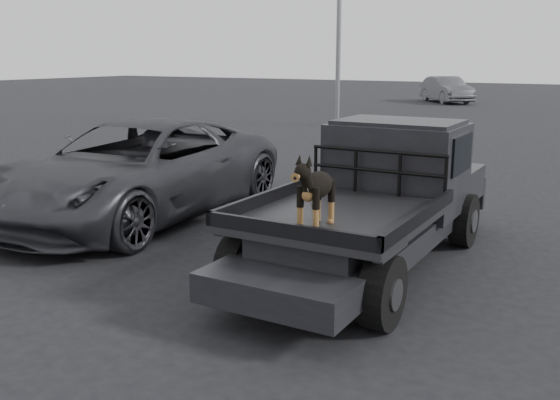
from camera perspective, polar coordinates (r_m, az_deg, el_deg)
The scene contains 7 objects.
ground at distance 7.06m, azimuth 3.58°, elevation -9.03°, with size 120.00×120.00×0.00m, color black.
flatbed_ute at distance 8.04m, azimuth 8.17°, elevation -2.89°, with size 2.00×5.40×0.92m, color black, non-canonical shape.
ute_cab at distance 8.72m, azimuth 10.71°, elevation 4.32°, with size 1.72×1.30×0.88m, color black, non-canonical shape.
headache_rack at distance 8.06m, azimuth 8.88°, elevation 2.49°, with size 1.80×0.08×0.55m, color black, non-canonical shape.
dog at distance 6.42m, azimuth 3.33°, elevation 0.81°, with size 0.32×0.60×0.74m, color black, non-canonical shape.
parked_suv at distance 10.65m, azimuth -12.92°, elevation 2.73°, with size 2.67×5.78×1.61m, color #2E2F34.
distant_car_a at distance 38.02m, azimuth 14.95°, elevation 9.73°, with size 1.58×4.53×1.49m, color #4C4B50.
Camera 1 is at (2.89, -5.87, 2.65)m, focal length 40.00 mm.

